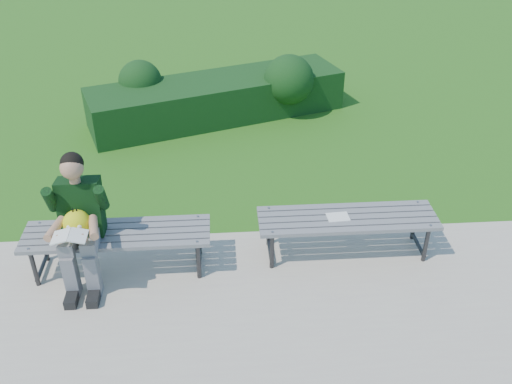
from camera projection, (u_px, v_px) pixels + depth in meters
ground at (228, 234)px, 6.26m from camera, size 80.00×80.00×0.00m
walkway at (234, 358)px, 4.78m from camera, size 30.00×3.50×0.02m
hedge at (221, 94)px, 8.64m from camera, size 3.95×2.16×0.95m
bench_left at (117, 237)px, 5.53m from camera, size 1.80×0.50×0.46m
bench_right at (347, 221)px, 5.75m from camera, size 1.80×0.50×0.46m
seated_boy at (79, 219)px, 5.27m from camera, size 0.56×0.76×1.31m
paper_sheet at (338, 217)px, 5.71m from camera, size 0.23×0.17×0.01m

